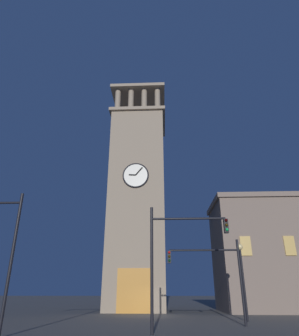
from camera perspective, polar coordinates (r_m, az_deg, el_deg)
ground_plane at (r=28.28m, az=0.24°, el=-26.34°), size 200.00×200.00×0.00m
clocktower at (r=35.30m, az=-2.24°, el=-6.29°), size 6.78×7.06×28.48m
traffic_signal_near at (r=20.55m, az=12.17°, el=-17.98°), size 4.66×0.41×5.10m
traffic_signal_far at (r=16.47m, az=5.12°, el=-14.79°), size 4.22×0.41×6.29m
street_lamp at (r=23.99m, az=17.20°, el=-17.44°), size 0.44×0.44×5.22m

